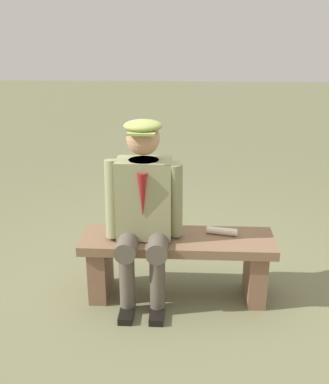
% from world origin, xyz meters
% --- Properties ---
extents(ground_plane, '(30.00, 30.00, 0.00)m').
position_xyz_m(ground_plane, '(0.00, 0.00, 0.00)').
color(ground_plane, '#6A6B4A').
extents(bench, '(1.41, 0.44, 0.49)m').
position_xyz_m(bench, '(0.00, 0.00, 0.33)').
color(bench, brown).
rests_on(bench, ground).
extents(seated_man, '(0.56, 0.54, 1.35)m').
position_xyz_m(seated_man, '(0.24, 0.06, 0.75)').
color(seated_man, gray).
rests_on(seated_man, ground).
extents(rolled_magazine, '(0.23, 0.10, 0.05)m').
position_xyz_m(rolled_magazine, '(-0.33, -0.06, 0.51)').
color(rolled_magazine, beige).
rests_on(rolled_magazine, bench).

